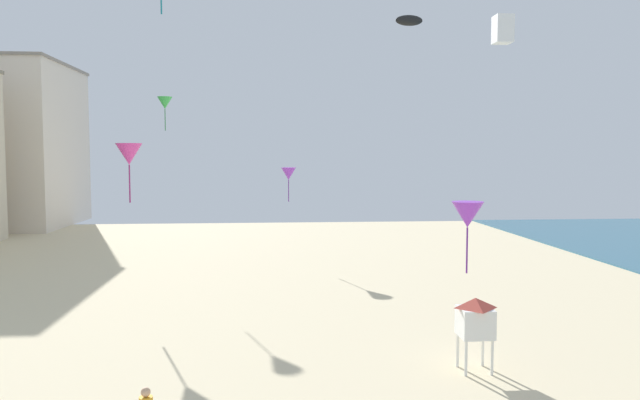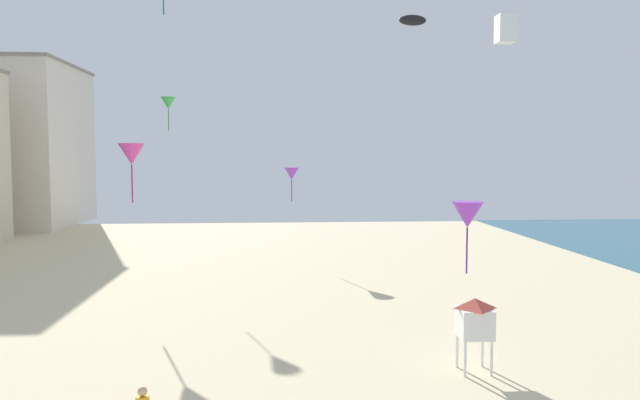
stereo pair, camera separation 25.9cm
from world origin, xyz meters
TOP-DOWN VIEW (x-y plane):
  - boardwalk_hotel_far at (-27.87, 59.42)m, footprint 14.68×14.98m
  - lifeguard_stand at (7.76, 12.61)m, footprint 1.10×1.10m
  - kite_black_parafoil at (11.63, 39.90)m, footprint 2.14×0.60m
  - kite_green_delta at (-6.53, 35.97)m, footprint 1.03×1.03m
  - kite_purple_delta at (2.10, 36.60)m, footprint 1.10×1.10m
  - kite_magenta_delta at (-6.72, 25.76)m, footprint 1.40×1.40m
  - kite_purple_delta_2 at (7.91, 14.05)m, footprint 1.15×1.15m
  - kite_white_box at (13.60, 25.64)m, footprint 0.96×0.96m

SIDE VIEW (x-z plane):
  - lifeguard_stand at x=7.76m, z-range 0.56..3.11m
  - kite_purple_delta_2 at x=7.91m, z-range 3.95..6.57m
  - kite_purple_delta at x=2.10m, z-range 4.88..7.38m
  - kite_magenta_delta at x=-6.72m, z-range 5.90..9.08m
  - boardwalk_hotel_far at x=-27.87m, z-range 0.01..17.18m
  - kite_green_delta at x=-6.53m, z-range 9.93..12.27m
  - kite_white_box at x=13.60m, z-range 13.60..15.11m
  - kite_black_parafoil at x=11.63m, z-range 17.54..18.38m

